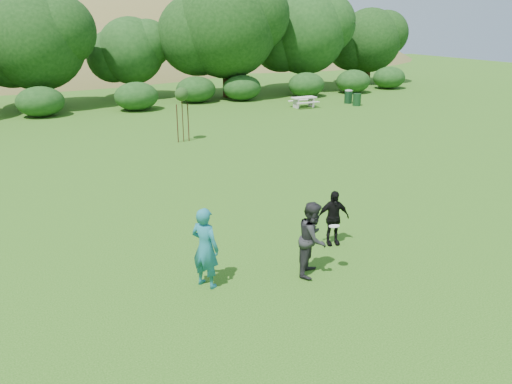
# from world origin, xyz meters

# --- Properties ---
(ground) EXTENTS (120.00, 120.00, 0.00)m
(ground) POSITION_xyz_m (0.00, 0.00, 0.00)
(ground) COLOR #19470C
(ground) RESTS_ON ground
(player_teal) EXTENTS (0.81, 0.89, 2.05)m
(player_teal) POSITION_xyz_m (-2.82, 0.13, 1.02)
(player_teal) COLOR #1B697B
(player_teal) RESTS_ON ground
(player_grey) EXTENTS (1.19, 1.19, 1.95)m
(player_grey) POSITION_xyz_m (-0.16, -0.50, 0.97)
(player_grey) COLOR #252427
(player_grey) RESTS_ON ground
(player_black) EXTENTS (1.03, 0.64, 1.64)m
(player_black) POSITION_xyz_m (1.33, 0.72, 0.82)
(player_black) COLOR black
(player_black) RESTS_ON ground
(trash_can_near) EXTENTS (0.60, 0.60, 0.90)m
(trash_can_near) POSITION_xyz_m (16.87, 19.74, 0.45)
(trash_can_near) COLOR #153B1E
(trash_can_near) RESTS_ON ground
(frisbee) EXTENTS (0.27, 0.27, 0.08)m
(frisbee) POSITION_xyz_m (0.27, -0.79, 1.35)
(frisbee) COLOR white
(frisbee) RESTS_ON ground
(sapling) EXTENTS (0.70, 0.70, 2.85)m
(sapling) POSITION_xyz_m (1.62, 14.73, 2.42)
(sapling) COLOR #3A2016
(sapling) RESTS_ON ground
(picnic_table) EXTENTS (1.80, 1.48, 0.76)m
(picnic_table) POSITION_xyz_m (12.93, 20.87, 0.52)
(picnic_table) COLOR beige
(picnic_table) RESTS_ON ground
(trash_can_lidded) EXTENTS (0.60, 0.60, 1.05)m
(trash_can_lidded) POSITION_xyz_m (16.97, 20.92, 0.54)
(trash_can_lidded) COLOR #12331C
(trash_can_lidded) RESTS_ON ground
(hillside) EXTENTS (150.00, 72.00, 52.00)m
(hillside) POSITION_xyz_m (-0.56, 68.45, -11.97)
(hillside) COLOR olive
(hillside) RESTS_ON ground
(tree_row) EXTENTS (53.92, 10.38, 9.62)m
(tree_row) POSITION_xyz_m (3.23, 28.68, 4.87)
(tree_row) COLOR #3A2616
(tree_row) RESTS_ON ground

